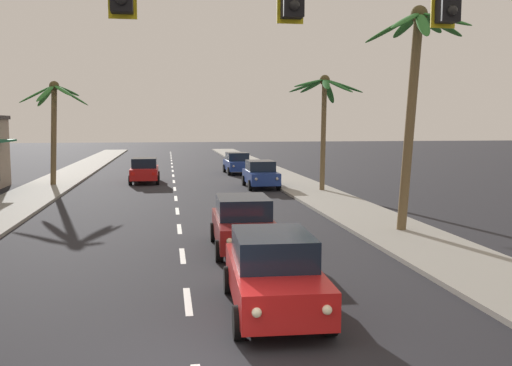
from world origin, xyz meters
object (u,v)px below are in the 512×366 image
Objects in this scene: palm_left_third at (54,111)px; traffic_signal_mast at (400,36)px; sedan_parked_nearest_kerb at (237,163)px; sedan_parked_mid_kerb at (261,174)px; sedan_lead_at_stop_bar at (273,272)px; palm_right_second at (415,70)px; sedan_third_in_queue at (243,223)px; palm_right_third at (324,102)px; sedan_oncoming_far at (145,170)px.

traffic_signal_mast is at bearing -69.14° from palm_left_third.
sedan_parked_nearest_kerb and sedan_parked_mid_kerb have the same top height.
sedan_lead_at_stop_bar is 11.23m from palm_right_second.
sedan_third_in_queue is 1.00× the size of sedan_parked_nearest_kerb.
palm_right_third reaches higher than sedan_lead_at_stop_bar.
sedan_oncoming_far is 1.00× the size of sedan_parked_mid_kerb.
traffic_signal_mast is 1.56× the size of palm_left_third.
palm_left_third is at bearing -149.58° from sedan_parked_nearest_kerb.
sedan_oncoming_far is at bearing 100.57° from sedan_third_in_queue.
sedan_third_in_queue is at bearing -164.94° from palm_right_second.
sedan_lead_at_stop_bar is at bearing 118.79° from traffic_signal_mast.
sedan_oncoming_far is (-3.88, 20.80, 0.00)m from sedan_third_in_queue.
sedan_lead_at_stop_bar is 0.55× the size of palm_right_second.
sedan_oncoming_far is at bearing 15.68° from palm_left_third.
sedan_oncoming_far is at bearing 100.10° from traffic_signal_mast.
palm_left_third reaches higher than sedan_parked_nearest_kerb.
sedan_oncoming_far and sedan_parked_nearest_kerb have the same top height.
sedan_lead_at_stop_bar is at bearing -108.72° from palm_right_third.
traffic_signal_mast is 23.12m from palm_right_third.
sedan_parked_mid_kerb is at bearing 81.16° from sedan_lead_at_stop_bar.
sedan_lead_at_stop_bar is 26.93m from sedan_oncoming_far.
sedan_oncoming_far is 22.25m from palm_right_second.
palm_left_third is 23.58m from palm_right_second.
sedan_parked_nearest_kerb is 0.66× the size of palm_right_third.
palm_left_third is 16.72m from palm_right_third.
sedan_lead_at_stop_bar is at bearing -98.84° from sedan_parked_mid_kerb.
sedan_lead_at_stop_bar is 0.68× the size of palm_left_third.
sedan_parked_mid_kerb is at bearing 85.47° from traffic_signal_mast.
palm_left_third reaches higher than sedan_lead_at_stop_bar.
sedan_parked_mid_kerb is (0.23, -9.82, 0.00)m from sedan_parked_nearest_kerb.
sedan_parked_mid_kerb is at bearing 101.49° from palm_right_second.
palm_left_third is (-12.64, 2.53, 3.93)m from sedan_parked_mid_kerb.
sedan_parked_nearest_kerb is 9.82m from sedan_parked_mid_kerb.
palm_right_third is (3.19, -2.84, 4.38)m from sedan_parked_mid_kerb.
sedan_parked_mid_kerb is 0.55× the size of palm_right_second.
traffic_signal_mast reaches higher than sedan_parked_nearest_kerb.
sedan_third_in_queue is 15.99m from palm_right_third.
sedan_lead_at_stop_bar is at bearing -91.46° from sedan_third_in_queue.
sedan_oncoming_far is at bearing 150.82° from sedan_parked_mid_kerb.
traffic_signal_mast is at bearing -94.53° from sedan_parked_mid_kerb.
sedan_parked_mid_kerb is at bearing -29.18° from sedan_oncoming_far.
palm_left_third is 0.81× the size of palm_right_second.
sedan_parked_mid_kerb is at bearing -88.66° from sedan_parked_nearest_kerb.
palm_left_third reaches higher than sedan_oncoming_far.
sedan_parked_mid_kerb is 6.11m from palm_right_third.
sedan_parked_mid_kerb is 0.67× the size of palm_left_third.
palm_right_third is (3.42, -12.66, 4.38)m from sedan_parked_nearest_kerb.
traffic_signal_mast is 25.85m from sedan_parked_mid_kerb.
palm_right_third reaches higher than sedan_parked_nearest_kerb.
sedan_oncoming_far is at bearing 146.57° from palm_right_third.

